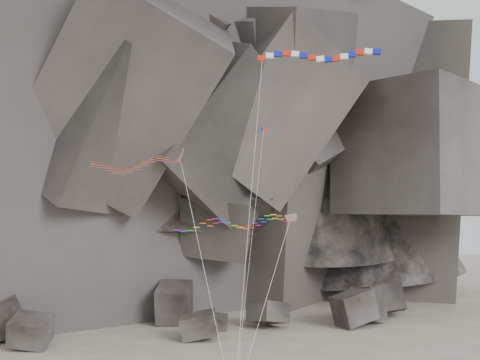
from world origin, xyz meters
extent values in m
cube|color=#47423F|center=(-20.20, 28.63, 1.64)|extent=(5.71, 5.95, 4.77)
cube|color=#47423F|center=(-23.99, 33.64, 2.23)|extent=(6.15, 5.28, 6.71)
cube|color=#47423F|center=(-0.53, 39.01, 2.64)|extent=(6.72, 7.72, 6.64)
cube|color=#47423F|center=(12.34, 33.14, 1.45)|extent=(6.28, 6.54, 4.54)
cube|color=#47423F|center=(1.15, 28.23, 1.46)|extent=(6.00, 5.00, 4.00)
cube|color=#47423F|center=(5.19, 33.40, 0.88)|extent=(2.92, 3.48, 2.37)
cube|color=#47423F|center=(24.84, 30.55, 2.20)|extent=(6.73, 5.02, 5.75)
cube|color=#47423F|center=(28.01, 32.14, 2.42)|extent=(6.33, 6.29, 5.93)
cube|color=#47423F|center=(34.12, 36.43, 2.05)|extent=(5.59, 6.54, 5.77)
cylinder|color=silver|center=(-3.82, 0.44, 12.24)|extent=(3.29, 7.53, 20.81)
cube|color=red|center=(2.60, 4.35, 32.51)|extent=(0.89, 0.75, 0.50)
cube|color=white|center=(3.34, 4.03, 32.71)|extent=(0.92, 0.76, 0.56)
cube|color=#0D1998|center=(4.07, 3.67, 32.85)|extent=(0.94, 0.77, 0.60)
cube|color=red|center=(4.80, 3.28, 32.86)|extent=(0.94, 0.77, 0.60)
cube|color=white|center=(5.53, 2.89, 32.76)|extent=(0.93, 0.76, 0.57)
cube|color=#0D1998|center=(6.26, 2.52, 32.56)|extent=(0.90, 0.75, 0.52)
cube|color=red|center=(6.99, 2.19, 32.35)|extent=(0.91, 0.76, 0.55)
cube|color=white|center=(7.72, 1.91, 32.19)|extent=(0.94, 0.77, 0.59)
cube|color=#0D1998|center=(8.45, 1.68, 32.14)|extent=(0.94, 0.77, 0.60)
cube|color=red|center=(9.18, 1.49, 32.22)|extent=(0.93, 0.76, 0.58)
cube|color=white|center=(9.91, 1.30, 32.40)|extent=(0.90, 0.75, 0.53)
cube|color=#0D1998|center=(10.64, 1.10, 32.62)|extent=(0.91, 0.75, 0.54)
cube|color=red|center=(11.37, 0.86, 32.80)|extent=(0.93, 0.76, 0.58)
cube|color=white|center=(12.10, 0.58, 32.87)|extent=(0.94, 0.77, 0.60)
cube|color=#0D1998|center=(12.83, 0.24, 32.82)|extent=(0.94, 0.77, 0.59)
cylinder|color=silver|center=(0.20, 0.41, 17.17)|extent=(4.84, 7.49, 30.67)
cube|color=#A9CB0B|center=(4.90, 2.44, 17.07)|extent=(1.21, 0.60, 0.64)
cube|color=#0CB219|center=(4.90, 2.29, 16.83)|extent=(1.00, 0.45, 0.44)
cylinder|color=silver|center=(1.35, -0.43, 9.46)|extent=(7.13, 5.79, 15.25)
cube|color=red|center=(1.32, -0.41, 24.96)|extent=(0.51, 0.16, 0.33)
cube|color=#0D1998|center=(1.15, -0.40, 24.96)|extent=(0.19, 0.08, 0.34)
cylinder|color=silver|center=(-0.44, -1.86, 13.40)|extent=(3.54, 2.92, 23.13)
camera|label=1|loc=(-14.50, -51.25, 18.58)|focal=45.00mm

